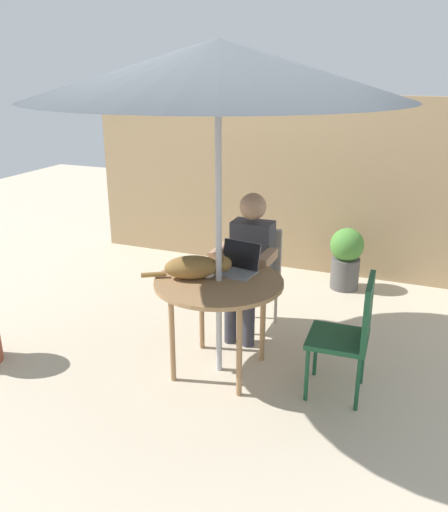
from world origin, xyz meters
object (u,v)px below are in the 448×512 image
patio_table (219,289)px  chair_empty (352,329)px  chair_occupied (255,271)px  patio_umbrella (218,69)px  potted_plant_by_chair (346,257)px  person_seated (250,258)px  laptop (238,263)px  cat (196,267)px

patio_table → chair_empty: bearing=2.6°
chair_occupied → chair_empty: (0.95, -0.78, 0.00)m
patio_umbrella → potted_plant_by_chair: bearing=72.9°
person_seated → potted_plant_by_chair: (0.60, 1.29, -0.34)m
person_seated → laptop: size_ratio=3.65×
cat → potted_plant_by_chair: (0.77, 1.98, -0.47)m
chair_occupied → laptop: laptop is taller
patio_table → laptop: size_ratio=2.80×
person_seated → cat: person_seated is taller
patio_table → chair_empty: 0.96m
patio_table → chair_empty: chair_empty is taller
person_seated → potted_plant_by_chair: bearing=65.0°
chair_empty → potted_plant_by_chair: bearing=100.4°
cat → potted_plant_by_chair: 2.18m
patio_umbrella → cat: (-0.17, -0.03, -1.34)m
patio_umbrella → person_seated: 1.62m
patio_umbrella → chair_occupied: 1.84m
potted_plant_by_chair → chair_occupied: bearing=-118.0°
patio_table → potted_plant_by_chair: bearing=72.9°
laptop → cat: size_ratio=0.54×
cat → laptop: bearing=46.9°
patio_table → patio_umbrella: patio_umbrella is taller
patio_table → person_seated: 0.67m
patio_table → laptop: laptop is taller
patio_umbrella → chair_empty: size_ratio=2.81×
laptop → cat: laptop is taller
chair_occupied → laptop: size_ratio=2.63×
patio_table → laptop: (0.06, 0.22, 0.13)m
patio_umbrella → person_seated: size_ratio=2.03×
chair_empty → laptop: laptop is taller
potted_plant_by_chair → laptop: bearing=-107.2°
patio_table → cat: (-0.17, -0.03, 0.15)m
patio_umbrella → laptop: bearing=73.8°
patio_umbrella → cat: 1.35m
patio_table → person_seated: (0.00, 0.67, 0.02)m
chair_occupied → person_seated: 0.23m
chair_occupied → potted_plant_by_chair: 1.29m
chair_occupied → person_seated: (0.00, -0.16, 0.17)m
chair_occupied → chair_empty: same height
chair_empty → cat: (-1.12, -0.07, 0.31)m
patio_table → chair_occupied: 0.84m
patio_umbrella → chair_empty: patio_umbrella is taller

